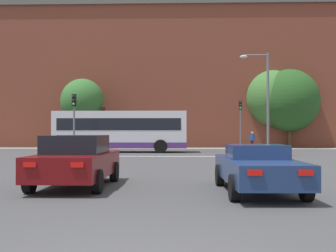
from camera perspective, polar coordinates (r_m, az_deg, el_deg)
The scene contains 14 objects.
stop_line_strip at distance 27.15m, azimuth 0.53°, elevation -4.13°, with size 9.90×0.30×0.01m, color silver.
far_pavement at distance 39.35m, azimuth 0.90°, elevation -3.05°, with size 71.00×2.50×0.01m, color gray.
brick_civic_building at distance 48.40m, azimuth -3.16°, elevation 7.35°, with size 40.40×11.51×19.13m.
car_saloon_left at distance 12.70m, azimuth -12.32°, elevation -4.61°, with size 2.05×4.36×1.52m.
car_roadster_right at distance 11.57m, azimuth 12.02°, elevation -5.57°, with size 2.00×4.66×1.28m.
bus_crossing_lead at distance 32.65m, azimuth -6.40°, elevation -0.59°, with size 10.11×2.76×3.14m.
traffic_light_near_left at distance 28.43m, azimuth -12.62°, elevation 1.56°, with size 0.26×0.31×4.07m.
traffic_light_far_right at distance 38.66m, azimuth 9.79°, elevation 1.26°, with size 0.26×0.31×4.38m.
traffic_light_far_left at distance 39.52m, azimuth -8.74°, elevation 0.73°, with size 0.26×0.31×3.84m.
street_lamp_junction at distance 28.12m, azimuth 12.73°, elevation 4.41°, with size 1.90×0.36×6.73m.
pedestrian_waiting at distance 40.18m, azimuth 11.33°, elevation -1.70°, with size 0.44×0.44×1.58m.
tree_by_building at distance 43.27m, azimuth 16.10°, elevation 3.33°, with size 5.88×5.88×7.73m.
tree_kerbside at distance 43.61m, azimuth 14.00°, elevation 3.63°, with size 5.39×5.39×7.74m.
tree_distant at distance 40.61m, azimuth -11.52°, elevation 3.28°, with size 4.07×4.07×6.58m.
Camera 1 is at (0.57, -5.00, 1.65)m, focal length 45.00 mm.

